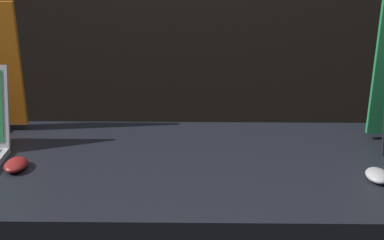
# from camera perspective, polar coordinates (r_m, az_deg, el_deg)

# --- Properties ---
(mouse_front) EXTENTS (0.07, 0.10, 0.03)m
(mouse_front) POSITION_cam_1_polar(r_m,az_deg,el_deg) (1.78, -18.27, -4.54)
(mouse_front) COLOR maroon
(mouse_front) RESTS_ON display_counter
(mouse_back) EXTENTS (0.07, 0.10, 0.03)m
(mouse_back) POSITION_cam_1_polar(r_m,az_deg,el_deg) (1.73, 19.18, -5.61)
(mouse_back) COLOR #B2B2B7
(mouse_back) RESTS_ON display_counter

